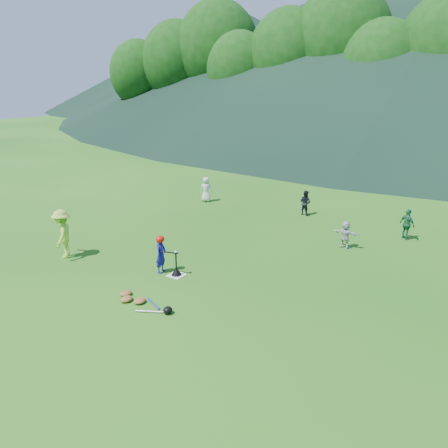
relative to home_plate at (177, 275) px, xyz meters
The scene contains 15 objects.
ground 0.01m from the home_plate, ahead, with size 120.00×120.00×0.00m, color #165413.
home_plate is the anchor object (origin of this frame).
baseball 0.73m from the home_plate, ahead, with size 0.08×0.08×0.08m, color white.
batter_child 0.76m from the home_plate, behind, with size 0.40×0.27×1.11m, color navy.
adult_coach 4.06m from the home_plate, 167.21° to the right, with size 1.02×0.59×1.58m, color #A7D33E.
fielder_a 8.37m from the home_plate, 119.82° to the left, with size 0.57×0.37×1.17m, color silver.
fielder_b 7.84m from the home_plate, 85.63° to the left, with size 0.51×0.40×1.06m, color black.
fielder_c 8.49m from the home_plate, 55.01° to the left, with size 0.65×0.27×1.11m, color #1E643E.
fielder_d 5.94m from the home_plate, 55.87° to the left, with size 0.88×0.28×0.95m, color silver.
batting_tee 0.12m from the home_plate, ahead, with size 0.30×0.30×0.68m.
batter_gear 1.11m from the home_plate, behind, with size 0.73×0.26×0.47m.
equipment_pile 1.85m from the home_plate, 81.02° to the right, with size 1.80×0.71×0.19m.
outfield_fence 28.01m from the home_plate, 90.00° to the left, with size 70.07×0.08×1.33m.
tree_line 34.81m from the home_plate, 89.65° to the left, with size 70.04×11.40×14.82m.
distant_hills 83.52m from the home_plate, 95.33° to the left, with size 155.00×140.00×32.00m.
Camera 1 is at (7.56, -8.91, 5.32)m, focal length 35.00 mm.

